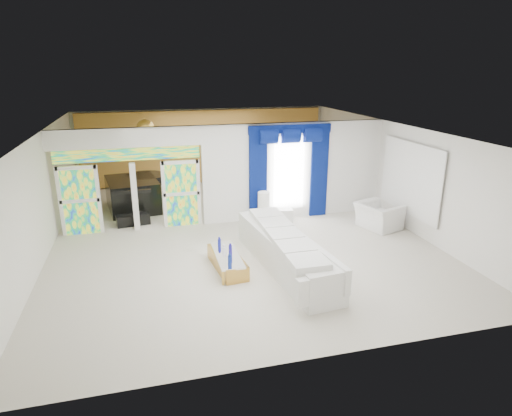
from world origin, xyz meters
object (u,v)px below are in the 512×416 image
object	(u,v)px
white_sofa	(285,253)
armchair	(378,216)
console_table	(273,216)
coffee_table	(227,262)
grand_piano	(133,194)

from	to	relation	value
white_sofa	armchair	distance (m)	4.01
console_table	coffee_table	bearing A→B (deg)	-124.70
white_sofa	grand_piano	world-z (taller)	grand_piano
white_sofa	grand_piano	xyz separation A→B (m)	(-3.55, 5.63, 0.11)
console_table	grand_piano	world-z (taller)	grand_piano
coffee_table	console_table	xyz separation A→B (m)	(2.01, 2.90, 0.02)
white_sofa	armchair	bearing A→B (deg)	21.86
coffee_table	grand_piano	world-z (taller)	grand_piano
console_table	white_sofa	bearing A→B (deg)	-101.62
white_sofa	coffee_table	bearing A→B (deg)	161.17
console_table	armchair	world-z (taller)	armchair
coffee_table	console_table	bearing A→B (deg)	55.30
white_sofa	coffee_table	distance (m)	1.40
white_sofa	grand_piano	distance (m)	6.66
white_sofa	coffee_table	xyz separation A→B (m)	(-1.35, 0.30, -0.22)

